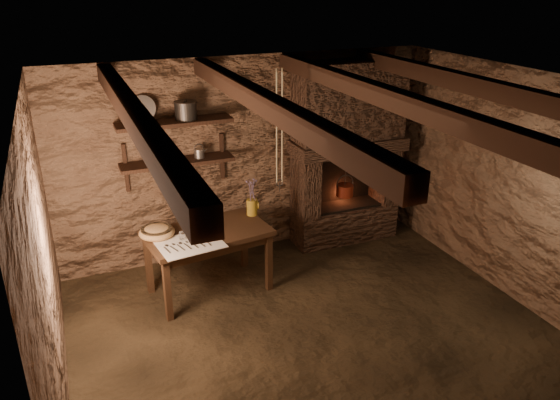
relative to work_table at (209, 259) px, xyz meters
name	(u,v)px	position (x,y,z in m)	size (l,w,h in m)	color
floor	(316,335)	(0.73, -1.17, -0.39)	(4.50, 4.50, 0.00)	black
back_wall	(246,157)	(0.73, 0.83, 0.81)	(4.50, 0.04, 2.40)	#503525
front_wall	(474,360)	(0.73, -3.17, 0.81)	(4.50, 0.04, 2.40)	#503525
left_wall	(46,272)	(-1.52, -1.17, 0.81)	(0.04, 4.00, 2.40)	#503525
right_wall	(516,188)	(2.98, -1.17, 0.81)	(0.04, 4.00, 2.40)	#503525
ceiling	(323,87)	(0.73, -1.17, 2.01)	(4.50, 4.00, 0.04)	black
beam_far_left	(133,115)	(-0.77, -1.17, 1.92)	(0.14, 3.95, 0.16)	black
beam_mid_left	(265,103)	(0.23, -1.17, 1.92)	(0.14, 3.95, 0.16)	black
beam_mid_right	(377,93)	(1.23, -1.17, 1.92)	(0.14, 3.95, 0.16)	black
beam_far_right	(472,85)	(2.23, -1.17, 1.92)	(0.14, 3.95, 0.16)	black
shelf_lower	(178,162)	(-0.12, 0.67, 0.91)	(1.25, 0.30, 0.04)	black
shelf_upper	(175,122)	(-0.12, 0.67, 1.36)	(1.25, 0.30, 0.04)	black
hearth	(347,149)	(1.98, 0.60, 0.83)	(1.43, 0.51, 2.30)	#332119
work_table	(209,259)	(0.00, 0.00, 0.00)	(1.36, 0.90, 0.73)	black
linen_cloth	(190,244)	(-0.24, -0.23, 0.34)	(0.62, 0.50, 0.01)	white
pewter_cutlery_row	(190,244)	(-0.24, -0.25, 0.35)	(0.52, 0.20, 0.01)	gray
drinking_glasses	(189,234)	(-0.22, -0.11, 0.38)	(0.20, 0.06, 0.08)	white
stoneware_jug	(252,200)	(0.58, 0.22, 0.52)	(0.14, 0.13, 0.42)	#AA8620
wooden_bowl	(157,232)	(-0.51, 0.07, 0.38)	(0.37, 0.37, 0.13)	olive
iron_stockpot	(186,111)	(0.01, 0.67, 1.47)	(0.24, 0.24, 0.18)	#2E2B28
tin_pan	(143,108)	(-0.43, 0.77, 1.52)	(0.28, 0.28, 0.04)	#A8A8A3
small_kettle	(199,153)	(0.12, 0.67, 0.98)	(0.15, 0.11, 0.16)	#A8A8A3
rusty_tin	(160,159)	(-0.31, 0.67, 0.97)	(0.08, 0.08, 0.08)	#602013
red_pot	(345,189)	(1.94, 0.55, 0.31)	(0.24, 0.22, 0.54)	maroon
hanging_ropes	(279,127)	(0.78, -0.12, 1.41)	(0.08, 0.08, 1.20)	beige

